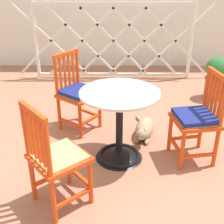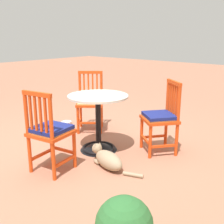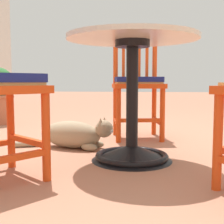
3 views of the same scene
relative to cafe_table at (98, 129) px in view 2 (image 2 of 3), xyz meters
The scene contains 7 objects.
ground_plane 0.39m from the cafe_table, 60.96° to the right, with size 24.00×24.00×0.00m, color #A36B51.
cafe_table is the anchor object (origin of this frame).
orange_chair_near_fence 0.77m from the cafe_table, ahead, with size 0.46×0.46×0.91m.
orange_chair_at_corner 0.81m from the cafe_table, 127.22° to the left, with size 0.56×0.56×0.91m.
orange_chair_facing_out 0.84m from the cafe_table, 127.69° to the right, with size 0.56×0.56×0.91m.
tabby_cat 0.53m from the cafe_table, 54.48° to the left, with size 0.30×0.75×0.23m.
pet_water_bowl 1.25m from the cafe_table, 110.25° to the right, with size 0.17×0.17×0.05m, color silver.
Camera 2 is at (2.29, 2.54, 1.45)m, focal length 44.18 mm.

